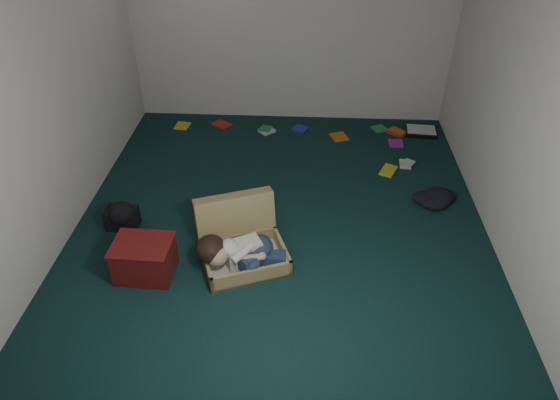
# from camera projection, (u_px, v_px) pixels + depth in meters

# --- Properties ---
(floor) EXTENTS (4.50, 4.50, 0.00)m
(floor) POSITION_uv_depth(u_px,v_px,m) (281.00, 219.00, 4.98)
(floor) COLOR #0F2B2B
(floor) RESTS_ON ground
(wall_back) EXTENTS (4.50, 0.00, 4.50)m
(wall_back) POSITION_uv_depth(u_px,v_px,m) (291.00, 19.00, 6.02)
(wall_back) COLOR white
(wall_back) RESTS_ON ground
(wall_front) EXTENTS (4.50, 0.00, 4.50)m
(wall_front) POSITION_uv_depth(u_px,v_px,m) (255.00, 299.00, 2.40)
(wall_front) COLOR white
(wall_front) RESTS_ON ground
(wall_left) EXTENTS (0.00, 4.50, 4.50)m
(wall_left) POSITION_uv_depth(u_px,v_px,m) (50.00, 93.00, 4.30)
(wall_left) COLOR white
(wall_left) RESTS_ON ground
(wall_right) EXTENTS (0.00, 4.50, 4.50)m
(wall_right) POSITION_uv_depth(u_px,v_px,m) (523.00, 105.00, 4.12)
(wall_right) COLOR white
(wall_right) RESTS_ON ground
(suitcase) EXTENTS (0.92, 0.91, 0.53)m
(suitcase) POSITION_uv_depth(u_px,v_px,m) (241.00, 242.00, 4.47)
(suitcase) COLOR tan
(suitcase) RESTS_ON floor
(person) EXTENTS (0.80, 0.41, 0.33)m
(person) POSITION_uv_depth(u_px,v_px,m) (240.00, 252.00, 4.29)
(person) COLOR white
(person) RESTS_ON suitcase
(maroon_bin) EXTENTS (0.51, 0.41, 0.34)m
(maroon_bin) POSITION_uv_depth(u_px,v_px,m) (144.00, 259.00, 4.27)
(maroon_bin) COLOR maroon
(maroon_bin) RESTS_ON floor
(backpack) EXTENTS (0.38, 0.31, 0.22)m
(backpack) POSITION_uv_depth(u_px,v_px,m) (122.00, 218.00, 4.82)
(backpack) COLOR black
(backpack) RESTS_ON floor
(clothing_pile) EXTENTS (0.44, 0.38, 0.13)m
(clothing_pile) POSITION_uv_depth(u_px,v_px,m) (437.00, 198.00, 5.16)
(clothing_pile) COLOR black
(clothing_pile) RESTS_ON floor
(paper_tray) EXTENTS (0.42, 0.33, 0.06)m
(paper_tray) POSITION_uv_depth(u_px,v_px,m) (421.00, 131.00, 6.39)
(paper_tray) COLOR black
(paper_tray) RESTS_ON floor
(book_scatter) EXTENTS (3.00, 1.24, 0.02)m
(book_scatter) POSITION_uv_depth(u_px,v_px,m) (325.00, 138.00, 6.28)
(book_scatter) COLOR gold
(book_scatter) RESTS_ON floor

